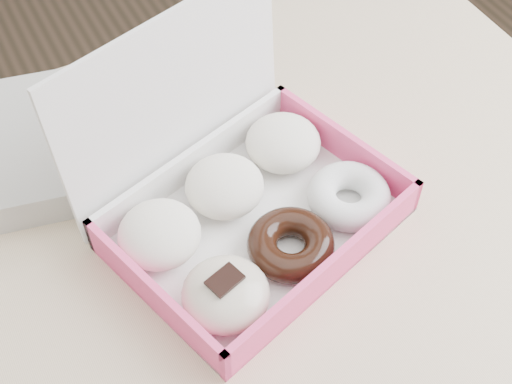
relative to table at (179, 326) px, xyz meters
name	(u,v)px	position (x,y,z in m)	size (l,w,h in m)	color
table	(179,326)	(0.00, 0.00, 0.00)	(1.20, 0.80, 0.75)	tan
donut_box	(243,202)	(0.11, 0.05, 0.11)	(0.36, 0.33, 0.22)	white
newspapers	(3,152)	(-0.11, 0.26, 0.10)	(0.27, 0.21, 0.04)	beige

